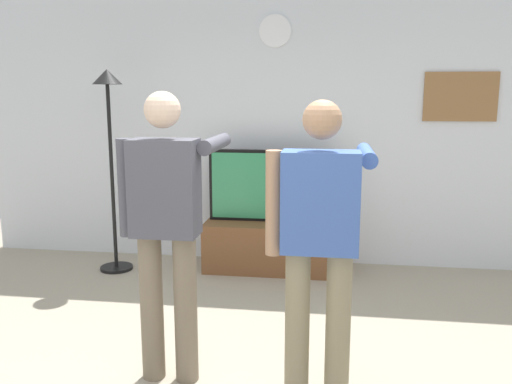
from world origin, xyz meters
TOP-DOWN VIEW (x-y plane):
  - back_wall at (0.00, 2.95)m, footprint 6.40×0.10m
  - tv_stand at (-0.07, 2.60)m, footprint 1.30×0.57m
  - television at (-0.07, 2.65)m, footprint 1.25×0.07m
  - wall_clock at (-0.07, 2.89)m, footprint 0.31×0.03m
  - framed_picture at (1.71, 2.90)m, footprint 0.68×0.04m
  - floor_lamp at (-1.61, 2.37)m, footprint 0.32×0.32m
  - person_standing_nearer_lamp at (-0.45, 0.47)m, footprint 0.57×0.78m
  - person_standing_nearer_couch at (0.45, 0.36)m, footprint 0.60×0.78m

SIDE VIEW (x-z plane):
  - tv_stand at x=-0.07m, z-range 0.00..0.48m
  - television at x=-0.07m, z-range 0.48..1.20m
  - person_standing_nearer_couch at x=0.45m, z-range 0.12..1.83m
  - person_standing_nearer_lamp at x=-0.45m, z-range 0.12..1.87m
  - back_wall at x=0.00m, z-range 0.00..2.70m
  - floor_lamp at x=-1.61m, z-range 0.42..2.39m
  - framed_picture at x=1.71m, z-range 1.48..1.94m
  - wall_clock at x=-0.07m, z-range 2.19..2.50m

